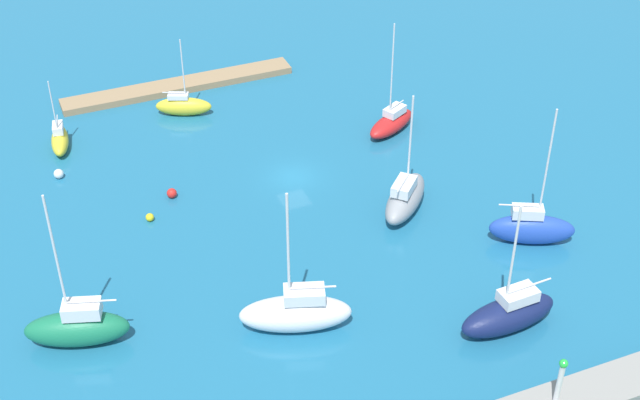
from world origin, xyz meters
name	(u,v)px	position (x,y,z in m)	size (l,w,h in m)	color
water	(294,177)	(0.00, 0.00, 0.00)	(160.00, 160.00, 0.00)	#1E668C
pier_dock	(179,86)	(5.11, -19.39, 0.35)	(23.71, 2.63, 0.69)	#997A56
harbor_beacon	(560,378)	(-5.42, 31.75, 3.59)	(0.56, 0.56, 3.73)	silver
sailboat_yellow_near_pier	(183,106)	(6.02, -14.16, 1.00)	(5.62, 3.61, 8.01)	yellow
sailboat_white_inner_mooring	(296,312)	(6.69, 17.82, 1.48)	(8.39, 5.07, 11.74)	white
sailboat_blue_lone_north	(532,228)	(-14.08, 15.80, 1.43)	(6.96, 4.78, 12.23)	#2347B2
sailboat_gray_center_basin	(405,197)	(-6.76, 8.17, 1.32)	(6.83, 6.83, 10.70)	gray
sailboat_navy_along_channel	(509,313)	(-7.17, 23.53, 1.34)	(7.65, 2.94, 10.81)	#141E4C
sailboat_red_east_end	(391,122)	(-11.29, -3.62, 1.00)	(6.28, 4.67, 11.18)	red
sailboat_green_west_end	(77,327)	(21.19, 13.40, 1.45)	(7.66, 4.62, 12.63)	#19724C
sailboat_yellow_by_breakwater	(60,140)	(18.16, -12.54, 0.94)	(2.35, 4.93, 7.13)	yellow
mooring_buoy_red	(172,193)	(10.72, -1.07, 0.43)	(0.86, 0.86, 0.86)	red
mooring_buoy_white	(59,174)	(19.14, -7.73, 0.43)	(0.86, 0.86, 0.86)	white
mooring_buoy_yellow	(150,217)	(13.26, 1.45, 0.34)	(0.68, 0.68, 0.68)	yellow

